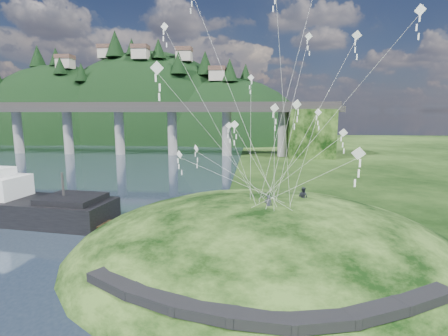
{
  "coord_description": "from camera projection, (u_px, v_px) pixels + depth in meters",
  "views": [
    {
      "loc": [
        7.03,
        -27.61,
        12.54
      ],
      "look_at": [
        4.0,
        6.0,
        7.0
      ],
      "focal_mm": 28.0,
      "sensor_mm": 36.0,
      "label": 1
    }
  ],
  "objects": [
    {
      "name": "grass_hill",
      "position": [
        264.0,
        269.0,
        31.29
      ],
      "size": [
        36.0,
        32.0,
        13.0
      ],
      "color": "black",
      "rests_on": "ground"
    },
    {
      "name": "work_barge",
      "position": [
        14.0,
        203.0,
        40.23
      ],
      "size": [
        23.2,
        8.96,
        7.91
      ],
      "color": "black",
      "rests_on": "ground"
    },
    {
      "name": "kite_swarm",
      "position": [
        270.0,
        80.0,
        30.02
      ],
      "size": [
        18.56,
        16.91,
        18.79
      ],
      "color": "white",
      "rests_on": "ground"
    },
    {
      "name": "wooden_dock",
      "position": [
        137.0,
        227.0,
        36.74
      ],
      "size": [
        16.05,
        3.2,
        1.14
      ],
      "color": "#322214",
      "rests_on": "ground"
    },
    {
      "name": "footpath",
      "position": [
        261.0,
        303.0,
        19.21
      ],
      "size": [
        22.29,
        5.84,
        0.83
      ],
      "color": "black",
      "rests_on": "ground"
    },
    {
      "name": "bridge",
      "position": [
        138.0,
        121.0,
        99.42
      ],
      "size": [
        160.0,
        11.0,
        15.0
      ],
      "color": "#2D2B2B",
      "rests_on": "ground"
    },
    {
      "name": "ground",
      "position": [
        171.0,
        259.0,
        29.79
      ],
      "size": [
        320.0,
        320.0,
        0.0
      ],
      "primitive_type": "plane",
      "color": "black",
      "rests_on": "ground"
    },
    {
      "name": "far_ridge",
      "position": [
        141.0,
        156.0,
        154.92
      ],
      "size": [
        153.0,
        70.0,
        94.5
      ],
      "color": "black",
      "rests_on": "ground"
    },
    {
      "name": "kite_flyers",
      "position": [
        295.0,
        189.0,
        30.47
      ],
      "size": [
        4.13,
        4.18,
        1.91
      ],
      "color": "#262933",
      "rests_on": "ground"
    }
  ]
}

